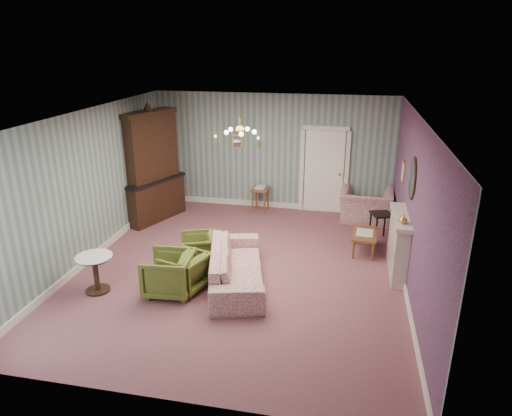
% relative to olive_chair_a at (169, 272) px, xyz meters
% --- Properties ---
extents(floor, '(7.00, 7.00, 0.00)m').
position_rel_olive_chair_a_xyz_m(floor, '(1.01, 1.11, -0.40)').
color(floor, '#7E4952').
rests_on(floor, ground).
extents(ceiling, '(7.00, 7.00, 0.00)m').
position_rel_olive_chair_a_xyz_m(ceiling, '(1.01, 1.11, 2.50)').
color(ceiling, white).
rests_on(ceiling, ground).
extents(wall_back, '(6.00, 0.00, 6.00)m').
position_rel_olive_chair_a_xyz_m(wall_back, '(1.01, 4.61, 1.05)').
color(wall_back, slate).
rests_on(wall_back, ground).
extents(wall_front, '(6.00, 0.00, 6.00)m').
position_rel_olive_chair_a_xyz_m(wall_front, '(1.01, -2.39, 1.05)').
color(wall_front, slate).
rests_on(wall_front, ground).
extents(wall_left, '(0.00, 7.00, 7.00)m').
position_rel_olive_chair_a_xyz_m(wall_left, '(-1.99, 1.11, 1.05)').
color(wall_left, slate).
rests_on(wall_left, ground).
extents(wall_right, '(0.00, 7.00, 7.00)m').
position_rel_olive_chair_a_xyz_m(wall_right, '(4.01, 1.11, 1.05)').
color(wall_right, slate).
rests_on(wall_right, ground).
extents(wall_right_floral, '(0.00, 7.00, 7.00)m').
position_rel_olive_chair_a_xyz_m(wall_right_floral, '(3.99, 1.11, 1.05)').
color(wall_right_floral, '#A15074').
rests_on(wall_right_floral, ground).
extents(door, '(1.12, 0.12, 2.16)m').
position_rel_olive_chair_a_xyz_m(door, '(2.31, 4.57, 0.68)').
color(door, white).
rests_on(door, floor).
extents(olive_chair_a, '(0.79, 0.84, 0.81)m').
position_rel_olive_chair_a_xyz_m(olive_chair_a, '(0.00, 0.00, 0.00)').
color(olive_chair_a, '#535C20').
rests_on(olive_chair_a, floor).
extents(olive_chair_b, '(0.84, 0.87, 0.72)m').
position_rel_olive_chair_a_xyz_m(olive_chair_b, '(0.21, 0.20, -0.04)').
color(olive_chair_b, '#535C20').
rests_on(olive_chair_b, floor).
extents(olive_chair_c, '(0.81, 0.84, 0.68)m').
position_rel_olive_chair_a_xyz_m(olive_chair_c, '(0.16, 1.14, -0.06)').
color(olive_chair_c, '#535C20').
rests_on(olive_chair_c, floor).
extents(sofa_chintz, '(1.20, 2.38, 0.90)m').
position_rel_olive_chair_a_xyz_m(sofa_chintz, '(1.05, 0.57, 0.04)').
color(sofa_chintz, '#8F394B').
rests_on(sofa_chintz, floor).
extents(wingback_chair, '(1.25, 0.86, 1.05)m').
position_rel_olive_chair_a_xyz_m(wingback_chair, '(3.36, 4.07, 0.12)').
color(wingback_chair, '#8F394B').
rests_on(wingback_chair, floor).
extents(dresser, '(1.15, 1.75, 2.76)m').
position_rel_olive_chair_a_xyz_m(dresser, '(-1.64, 3.24, 0.98)').
color(dresser, black).
rests_on(dresser, floor).
extents(fireplace, '(0.30, 1.40, 1.16)m').
position_rel_olive_chair_a_xyz_m(fireplace, '(3.87, 1.51, 0.18)').
color(fireplace, beige).
rests_on(fireplace, floor).
extents(mantel_vase, '(0.15, 0.15, 0.15)m').
position_rel_olive_chair_a_xyz_m(mantel_vase, '(3.85, 1.11, 0.83)').
color(mantel_vase, gold).
rests_on(mantel_vase, fireplace).
extents(oval_mirror, '(0.04, 0.76, 0.84)m').
position_rel_olive_chair_a_xyz_m(oval_mirror, '(3.97, 1.51, 1.45)').
color(oval_mirror, white).
rests_on(oval_mirror, wall_right).
extents(framed_print, '(0.04, 0.34, 0.42)m').
position_rel_olive_chair_a_xyz_m(framed_print, '(3.98, 2.86, 1.20)').
color(framed_print, gold).
rests_on(framed_print, wall_right).
extents(coffee_table, '(0.52, 0.87, 0.43)m').
position_rel_olive_chair_a_xyz_m(coffee_table, '(3.30, 2.31, -0.19)').
color(coffee_table, brown).
rests_on(coffee_table, floor).
extents(side_table_black, '(0.53, 0.53, 0.62)m').
position_rel_olive_chair_a_xyz_m(side_table_black, '(3.65, 3.00, -0.09)').
color(side_table_black, black).
rests_on(side_table_black, floor).
extents(pedestal_table, '(0.67, 0.67, 0.68)m').
position_rel_olive_chair_a_xyz_m(pedestal_table, '(-1.25, -0.20, -0.07)').
color(pedestal_table, black).
rests_on(pedestal_table, floor).
extents(nesting_table, '(0.42, 0.53, 0.66)m').
position_rel_olive_chair_a_xyz_m(nesting_table, '(0.77, 4.26, -0.07)').
color(nesting_table, brown).
rests_on(nesting_table, floor).
extents(gilt_mirror_back, '(0.28, 0.06, 0.36)m').
position_rel_olive_chair_a_xyz_m(gilt_mirror_back, '(0.11, 4.57, 1.30)').
color(gilt_mirror_back, gold).
rests_on(gilt_mirror_back, wall_back).
extents(sconce_left, '(0.16, 0.12, 0.30)m').
position_rel_olive_chair_a_xyz_m(sconce_left, '(-0.44, 4.55, 1.30)').
color(sconce_left, gold).
rests_on(sconce_left, wall_back).
extents(sconce_right, '(0.16, 0.12, 0.30)m').
position_rel_olive_chair_a_xyz_m(sconce_right, '(0.66, 4.55, 1.30)').
color(sconce_right, gold).
rests_on(sconce_right, wall_back).
extents(chandelier, '(0.56, 0.56, 0.36)m').
position_rel_olive_chair_a_xyz_m(chandelier, '(1.01, 1.11, 2.23)').
color(chandelier, gold).
rests_on(chandelier, ceiling).
extents(burgundy_cushion, '(0.41, 0.28, 0.39)m').
position_rel_olive_chair_a_xyz_m(burgundy_cushion, '(3.31, 3.92, 0.08)').
color(burgundy_cushion, maroon).
rests_on(burgundy_cushion, wingback_chair).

